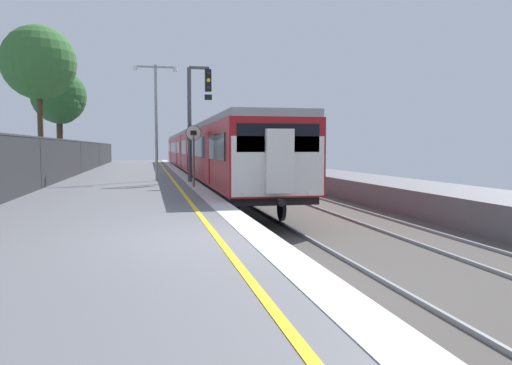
{
  "coord_description": "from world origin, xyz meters",
  "views": [
    {
      "loc": [
        -1.49,
        -8.65,
        1.55
      ],
      "look_at": [
        1.29,
        4.49,
        0.63
      ],
      "focal_mm": 35.78,
      "sensor_mm": 36.0,
      "label": 1
    }
  ],
  "objects_px": {
    "commuter_train_at_platform": "(201,152)",
    "background_tree_left": "(59,99)",
    "background_tree_centre": "(41,65)",
    "platform_lamp_mid": "(156,112)",
    "signal_gantry": "(195,110)",
    "speed_limit_sign": "(194,147)"
  },
  "relations": [
    {
      "from": "background_tree_centre",
      "to": "background_tree_left",
      "type": "bearing_deg",
      "value": 91.7
    },
    {
      "from": "background_tree_left",
      "to": "background_tree_centre",
      "type": "xyz_separation_m",
      "value": [
        0.2,
        -6.81,
        1.14
      ]
    },
    {
      "from": "commuter_train_at_platform",
      "to": "signal_gantry",
      "type": "bearing_deg",
      "value": -97.04
    },
    {
      "from": "commuter_train_at_platform",
      "to": "platform_lamp_mid",
      "type": "distance_m",
      "value": 11.48
    },
    {
      "from": "platform_lamp_mid",
      "to": "background_tree_centre",
      "type": "height_order",
      "value": "background_tree_centre"
    },
    {
      "from": "platform_lamp_mid",
      "to": "background_tree_left",
      "type": "bearing_deg",
      "value": 118.12
    },
    {
      "from": "commuter_train_at_platform",
      "to": "background_tree_centre",
      "type": "bearing_deg",
      "value": -144.66
    },
    {
      "from": "commuter_train_at_platform",
      "to": "background_tree_left",
      "type": "height_order",
      "value": "background_tree_left"
    },
    {
      "from": "background_tree_left",
      "to": "platform_lamp_mid",
      "type": "bearing_deg",
      "value": -61.88
    },
    {
      "from": "background_tree_left",
      "to": "signal_gantry",
      "type": "bearing_deg",
      "value": -58.01
    },
    {
      "from": "commuter_train_at_platform",
      "to": "platform_lamp_mid",
      "type": "relative_size",
      "value": 8.02
    },
    {
      "from": "platform_lamp_mid",
      "to": "background_tree_centre",
      "type": "relative_size",
      "value": 0.68
    },
    {
      "from": "background_tree_centre",
      "to": "speed_limit_sign",
      "type": "bearing_deg",
      "value": -50.52
    },
    {
      "from": "commuter_train_at_platform",
      "to": "platform_lamp_mid",
      "type": "bearing_deg",
      "value": -106.4
    },
    {
      "from": "background_tree_left",
      "to": "background_tree_centre",
      "type": "distance_m",
      "value": 6.91
    },
    {
      "from": "signal_gantry",
      "to": "background_tree_left",
      "type": "distance_m",
      "value": 14.69
    },
    {
      "from": "signal_gantry",
      "to": "speed_limit_sign",
      "type": "distance_m",
      "value": 3.56
    },
    {
      "from": "background_tree_centre",
      "to": "commuter_train_at_platform",
      "type": "bearing_deg",
      "value": 35.34
    },
    {
      "from": "platform_lamp_mid",
      "to": "signal_gantry",
      "type": "bearing_deg",
      "value": -33.12
    },
    {
      "from": "signal_gantry",
      "to": "background_tree_centre",
      "type": "xyz_separation_m",
      "value": [
        -7.54,
        5.59,
        2.64
      ]
    },
    {
      "from": "signal_gantry",
      "to": "speed_limit_sign",
      "type": "height_order",
      "value": "signal_gantry"
    },
    {
      "from": "commuter_train_at_platform",
      "to": "signal_gantry",
      "type": "distance_m",
      "value": 12.23
    }
  ]
}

